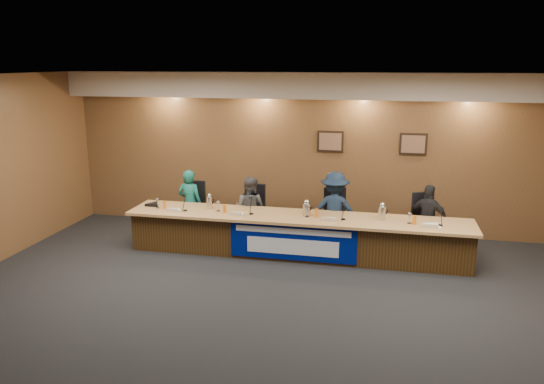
{
  "coord_description": "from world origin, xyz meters",
  "views": [
    {
      "loc": [
        1.49,
        -6.52,
        3.41
      ],
      "look_at": [
        -0.48,
        2.54,
        1.11
      ],
      "focal_mm": 35.0,
      "sensor_mm": 36.0,
      "label": 1
    }
  ],
  "objects": [
    {
      "name": "water_glass_b",
      "position": [
        -1.44,
        2.34,
        0.84
      ],
      "size": [
        0.08,
        0.08,
        0.18
      ],
      "primitive_type": "cylinder",
      "color": "silver",
      "rests_on": "dais_top"
    },
    {
      "name": "ceiling",
      "position": [
        0.0,
        0.0,
        3.2
      ],
      "size": [
        10.0,
        8.0,
        0.04
      ],
      "primitive_type": "cube",
      "color": "silver",
      "rests_on": "wall_back"
    },
    {
      "name": "office_chair_c",
      "position": [
        0.62,
        3.07,
        0.48
      ],
      "size": [
        0.54,
        0.54,
        0.08
      ],
      "primitive_type": "cube",
      "rotation": [
        0.0,
        0.0,
        0.15
      ],
      "color": "black",
      "rests_on": "floor"
    },
    {
      "name": "carafe_left",
      "position": [
        -1.64,
        2.46,
        0.87
      ],
      "size": [
        0.11,
        0.11,
        0.23
      ],
      "primitive_type": "cylinder",
      "color": "silver",
      "rests_on": "dais_top"
    },
    {
      "name": "nameplate_b",
      "position": [
        -1.04,
        2.11,
        0.8
      ],
      "size": [
        0.24,
        0.08,
        0.1
      ],
      "primitive_type": "cube",
      "rotation": [
        0.31,
        0.0,
        0.0
      ],
      "color": "white",
      "rests_on": "dais_top"
    },
    {
      "name": "banner_text_lower",
      "position": [
        0.0,
        1.97,
        0.3
      ],
      "size": [
        1.6,
        0.01,
        0.28
      ],
      "primitive_type": "cube",
      "color": "silver",
      "rests_on": "banner"
    },
    {
      "name": "paper_stack",
      "position": [
        2.32,
        2.27,
        0.75
      ],
      "size": [
        0.26,
        0.33,
        0.01
      ],
      "primitive_type": "cube",
      "rotation": [
        0.0,
        0.0,
        0.14
      ],
      "color": "white",
      "rests_on": "dais_top"
    },
    {
      "name": "water_glass_c",
      "position": [
        0.2,
        2.32,
        0.84
      ],
      "size": [
        0.08,
        0.08,
        0.18
      ],
      "primitive_type": "cylinder",
      "color": "silver",
      "rests_on": "dais_top"
    },
    {
      "name": "wall_photo_right",
      "position": [
        2.0,
        3.97,
        1.85
      ],
      "size": [
        0.52,
        0.04,
        0.42
      ],
      "primitive_type": "cube",
      "color": "black",
      "rests_on": "wall_back"
    },
    {
      "name": "panelist_b",
      "position": [
        -1.01,
        2.97,
        0.64
      ],
      "size": [
        0.71,
        0.61,
        1.28
      ],
      "primitive_type": "imported",
      "rotation": [
        0.0,
        0.0,
        2.92
      ],
      "color": "#444548",
      "rests_on": "floor"
    },
    {
      "name": "panelist_d",
      "position": [
        2.29,
        2.97,
        0.64
      ],
      "size": [
        0.81,
        0.58,
        1.28
      ],
      "primitive_type": "imported",
      "rotation": [
        0.0,
        0.0,
        2.74
      ],
      "color": "black",
      "rests_on": "floor"
    },
    {
      "name": "floor",
      "position": [
        0.0,
        0.0,
        0.0
      ],
      "size": [
        10.0,
        10.0,
        0.0
      ],
      "primitive_type": "plane",
      "color": "black",
      "rests_on": "ground"
    },
    {
      "name": "carafe_right",
      "position": [
        1.48,
        2.4,
        0.87
      ],
      "size": [
        0.13,
        0.13,
        0.24
      ],
      "primitive_type": "cylinder",
      "color": "silver",
      "rests_on": "dais_top"
    },
    {
      "name": "speakerphone",
      "position": [
        -2.75,
        2.42,
        0.78
      ],
      "size": [
        0.32,
        0.32,
        0.05
      ],
      "primitive_type": "cylinder",
      "color": "black",
      "rests_on": "dais_top"
    },
    {
      "name": "nameplate_d",
      "position": [
        2.26,
        2.1,
        0.8
      ],
      "size": [
        0.24,
        0.08,
        0.1
      ],
      "primitive_type": "cube",
      "rotation": [
        0.31,
        0.0,
        0.0
      ],
      "color": "white",
      "rests_on": "dais_top"
    },
    {
      "name": "banner_text_upper",
      "position": [
        0.0,
        1.97,
        0.58
      ],
      "size": [
        2.0,
        0.01,
        0.1
      ],
      "primitive_type": "cube",
      "color": "silver",
      "rests_on": "banner"
    },
    {
      "name": "microphone_d",
      "position": [
        2.44,
        2.28,
        0.76
      ],
      "size": [
        0.07,
        0.07,
        0.02
      ],
      "primitive_type": "cylinder",
      "color": "black",
      "rests_on": "dais_top"
    },
    {
      "name": "wall_back",
      "position": [
        0.0,
        4.0,
        1.6
      ],
      "size": [
        10.0,
        0.04,
        3.2
      ],
      "primitive_type": "cube",
      "color": "brown",
      "rests_on": "floor"
    },
    {
      "name": "soffit",
      "position": [
        0.0,
        3.75,
        2.95
      ],
      "size": [
        10.0,
        0.5,
        0.5
      ],
      "primitive_type": "cube",
      "color": "beige",
      "rests_on": "wall_back"
    },
    {
      "name": "water_glass_d",
      "position": [
        1.93,
        2.3,
        0.84
      ],
      "size": [
        0.08,
        0.08,
        0.18
      ],
      "primitive_type": "cylinder",
      "color": "silver",
      "rests_on": "dais_top"
    },
    {
      "name": "wall_photo_left",
      "position": [
        0.4,
        3.97,
        1.85
      ],
      "size": [
        0.52,
        0.04,
        0.42
      ],
      "primitive_type": "cube",
      "color": "black",
      "rests_on": "wall_back"
    },
    {
      "name": "juice_glass_b",
      "position": [
        -1.3,
        2.26,
        0.82
      ],
      "size": [
        0.06,
        0.06,
        0.15
      ],
      "primitive_type": "cylinder",
      "color": "orange",
      "rests_on": "dais_top"
    },
    {
      "name": "office_chair_a",
      "position": [
        -2.23,
        3.07,
        0.48
      ],
      "size": [
        0.49,
        0.49,
        0.08
      ],
      "primitive_type": "cube",
      "rotation": [
        0.0,
        0.0,
        0.02
      ],
      "color": "black",
      "rests_on": "floor"
    },
    {
      "name": "microphone_c",
      "position": [
        0.83,
        2.28,
        0.76
      ],
      "size": [
        0.07,
        0.07,
        0.02
      ],
      "primitive_type": "cylinder",
      "color": "black",
      "rests_on": "dais_top"
    },
    {
      "name": "office_chair_b",
      "position": [
        -1.01,
        3.07,
        0.48
      ],
      "size": [
        0.53,
        0.53,
        0.08
      ],
      "primitive_type": "cube",
      "rotation": [
        0.0,
        0.0,
        -0.1
      ],
      "color": "black",
      "rests_on": "floor"
    },
    {
      "name": "juice_glass_d",
      "position": [
        2.02,
        2.27,
        0.82
      ],
      "size": [
        0.06,
        0.06,
        0.15
      ],
      "primitive_type": "cylinder",
      "color": "orange",
      "rests_on": "dais_top"
    },
    {
      "name": "water_glass_a",
      "position": [
        -2.6,
        2.3,
        0.84
      ],
      "size": [
        0.08,
        0.08,
        0.18
      ],
      "primitive_type": "cylinder",
      "color": "silver",
      "rests_on": "dais_top"
    },
    {
      "name": "office_chair_d",
      "position": [
        2.29,
        3.07,
        0.48
      ],
      "size": [
        0.64,
        0.64,
        0.08
      ],
      "primitive_type": "cube",
      "rotation": [
        0.0,
        0.0,
        0.43
      ],
      "color": "black",
      "rests_on": "floor"
    },
    {
      "name": "dais_body",
      "position": [
        0.0,
        2.4,
        0.35
      ],
      "size": [
        6.0,
        0.8,
        0.7
      ],
      "primitive_type": "cube",
      "color": "#3D2710",
      "rests_on": "floor"
    },
    {
      "name": "juice_glass_a",
      "position": [
        -2.45,
        2.27,
        0.82
      ],
      "size": [
        0.06,
        0.06,
        0.15
      ],
      "primitive_type": "cylinder",
      "color": "orange",
      "rests_on": "dais_top"
    },
    {
      "name": "panelist_c",
      "position": [
        0.62,
        2.97,
        0.72
      ],
      "size": [
        0.94,
        0.56,
        1.44
      ],
      "primitive_type": "imported",
      "rotation": [
        0.0,
        0.0,
        3.17
      ],
      "color": "#122137",
      "rests_on": "floor"
    },
    {
      "name": "juice_glass_c",
      "position": [
        0.36,
        2.33,
        0.82
      ],
      "size": [
        0.06,
        0.06,
        0.15
      ],
      "primitive_type": "cylinder",
      "color": "orange",
      "rests_on": "dais_top"
    },
    {
      "name": "banner",
      "position": [
        0.0,
        1.99,
        0.38
      ],
      "size": [
        2.2,
        0.02,
        0.65
      ],
      "primitive_type": "cube",
      "color": "#000F6C",
      "rests_on": "dais_body"
    },
    {
      "name": "dais_top",
      "position": [
        0.0,
        2.35,
        0.72
      ],
      "size": [
        6.1,
        0.95,
        0.05
      ],
      "primitive_type": "cube",
      "color": "tan",
      "rests_on": "dais_body"
    },
    {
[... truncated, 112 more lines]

